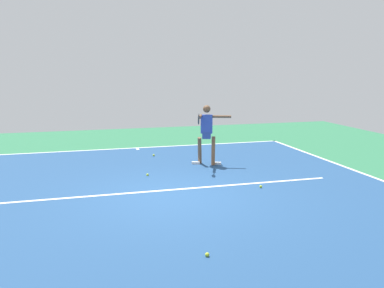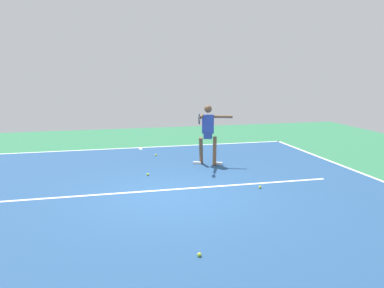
{
  "view_description": "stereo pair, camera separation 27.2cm",
  "coord_description": "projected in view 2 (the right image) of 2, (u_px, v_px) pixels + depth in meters",
  "views": [
    {
      "loc": [
        1.98,
        8.79,
        2.84
      ],
      "look_at": [
        -0.83,
        -1.38,
        0.9
      ],
      "focal_mm": 38.82,
      "sensor_mm": 36.0,
      "label": 1
    },
    {
      "loc": [
        1.72,
        8.86,
        2.84
      ],
      "look_at": [
        -0.83,
        -1.38,
        0.9
      ],
      "focal_mm": 38.82,
      "sensor_mm": 36.0,
      "label": 2
    }
  ],
  "objects": [
    {
      "name": "ground_plane",
      "position": [
        171.0,
        195.0,
        9.38
      ],
      "size": [
        21.66,
        21.66,
        0.0
      ],
      "primitive_type": "plane",
      "color": "#2D754C"
    },
    {
      "name": "court_surface",
      "position": [
        171.0,
        195.0,
        9.38
      ],
      "size": [
        11.0,
        11.86,
        0.0
      ],
      "primitive_type": "cube",
      "color": "navy",
      "rests_on": "ground_plane"
    },
    {
      "name": "court_line_baseline_near",
      "position": [
        140.0,
        148.0,
        14.99
      ],
      "size": [
        11.0,
        0.1,
        0.01
      ],
      "primitive_type": "cube",
      "color": "white",
      "rests_on": "ground_plane"
    },
    {
      "name": "court_line_sideline_left",
      "position": [
        379.0,
        180.0,
        10.67
      ],
      "size": [
        0.1,
        11.86,
        0.01
      ],
      "primitive_type": "cube",
      "color": "white",
      "rests_on": "ground_plane"
    },
    {
      "name": "court_line_service",
      "position": [
        168.0,
        190.0,
        9.8
      ],
      "size": [
        8.25,
        0.1,
        0.01
      ],
      "primitive_type": "cube",
      "color": "white",
      "rests_on": "ground_plane"
    },
    {
      "name": "court_line_centre_mark",
      "position": [
        141.0,
        149.0,
        14.8
      ],
      "size": [
        0.1,
        0.3,
        0.01
      ],
      "primitive_type": "cube",
      "color": "white",
      "rests_on": "ground_plane"
    },
    {
      "name": "tennis_player",
      "position": [
        208.0,
        131.0,
        12.19
      ],
      "size": [
        1.22,
        1.18,
        1.79
      ],
      "rotation": [
        0.0,
        0.0,
        -0.36
      ],
      "color": "brown",
      "rests_on": "ground_plane"
    },
    {
      "name": "tennis_ball_by_sideline",
      "position": [
        156.0,
        155.0,
        13.56
      ],
      "size": [
        0.07,
        0.07,
        0.07
      ],
      "primitive_type": "sphere",
      "color": "#CCE033",
      "rests_on": "ground_plane"
    },
    {
      "name": "tennis_ball_far_corner",
      "position": [
        199.0,
        255.0,
        6.32
      ],
      "size": [
        0.07,
        0.07,
        0.07
      ],
      "primitive_type": "sphere",
      "color": "#CCE033",
      "rests_on": "ground_plane"
    },
    {
      "name": "tennis_ball_centre_court",
      "position": [
        260.0,
        187.0,
        9.92
      ],
      "size": [
        0.07,
        0.07,
        0.07
      ],
      "primitive_type": "sphere",
      "color": "#CCE033",
      "rests_on": "ground_plane"
    },
    {
      "name": "tennis_ball_by_baseline",
      "position": [
        148.0,
        174.0,
        11.09
      ],
      "size": [
        0.07,
        0.07,
        0.07
      ],
      "primitive_type": "sphere",
      "color": "#C6E53D",
      "rests_on": "ground_plane"
    }
  ]
}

